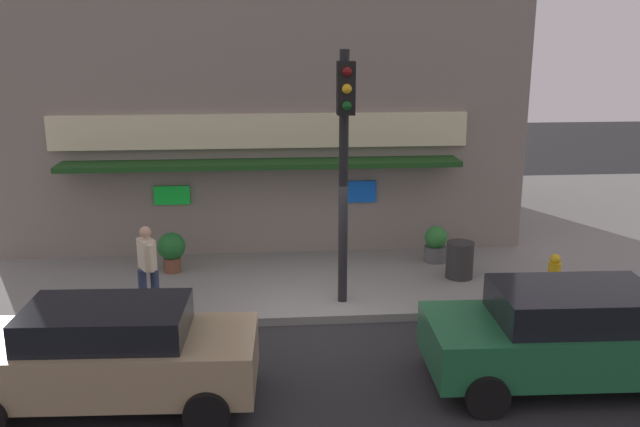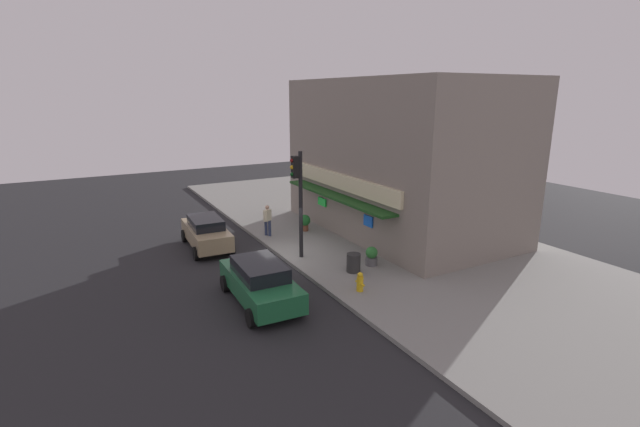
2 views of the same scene
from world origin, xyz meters
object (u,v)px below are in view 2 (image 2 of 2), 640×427
object	(u,v)px
pedestrian	(268,219)
parked_car_green	(260,282)
traffic_light	(298,191)
trash_can	(354,263)
fire_hydrant	(360,282)
parked_car_tan	(206,232)
potted_plant_by_doorway	(372,256)
potted_plant_by_window	(305,222)

from	to	relation	value
pedestrian	parked_car_green	bearing A→B (deg)	-24.57
traffic_light	trash_can	bearing A→B (deg)	24.72
fire_hydrant	parked_car_tan	distance (m)	8.97
pedestrian	traffic_light	bearing A→B (deg)	-0.08
traffic_light	fire_hydrant	bearing A→B (deg)	5.01
potted_plant_by_doorway	parked_car_tan	xyz separation A→B (m)	(-6.20, -5.56, 0.23)
parked_car_green	traffic_light	bearing A→B (deg)	135.25
parked_car_green	pedestrian	bearing A→B (deg)	155.43
fire_hydrant	potted_plant_by_doorway	xyz separation A→B (m)	(-2.00, 1.94, 0.05)
potted_plant_by_doorway	parked_car_tan	world-z (taller)	parked_car_tan
potted_plant_by_window	parked_car_green	size ratio (longest dim) A/B	0.20
parked_car_green	parked_car_tan	world-z (taller)	parked_car_green
traffic_light	trash_can	xyz separation A→B (m)	(2.67, 1.23, -2.72)
potted_plant_by_window	fire_hydrant	bearing A→B (deg)	-12.20
trash_can	potted_plant_by_doorway	size ratio (longest dim) A/B	0.94
fire_hydrant	potted_plant_by_doorway	bearing A→B (deg)	135.86
potted_plant_by_doorway	parked_car_tan	bearing A→B (deg)	-138.12
fire_hydrant	potted_plant_by_window	size ratio (longest dim) A/B	0.85
parked_car_green	fire_hydrant	bearing A→B (deg)	70.80
traffic_light	potted_plant_by_window	distance (m)	4.89
traffic_light	parked_car_green	bearing A→B (deg)	-44.75
trash_can	traffic_light	bearing A→B (deg)	-155.28
potted_plant_by_window	potted_plant_by_doorway	bearing A→B (deg)	2.09
trash_can	fire_hydrant	bearing A→B (deg)	-25.73
parked_car_green	trash_can	bearing A→B (deg)	96.68
traffic_light	fire_hydrant	size ratio (longest dim) A/B	6.39
pedestrian	trash_can	bearing A→B (deg)	10.83
traffic_light	pedestrian	xyz separation A→B (m)	(-3.73, 0.00, -2.22)
potted_plant_by_doorway	parked_car_green	xyz separation A→B (m)	(0.77, -5.49, 0.24)
traffic_light	fire_hydrant	xyz separation A→B (m)	(4.42, 0.39, -2.75)
fire_hydrant	parked_car_green	xyz separation A→B (m)	(-1.23, -3.54, 0.29)
trash_can	parked_car_tan	world-z (taller)	parked_car_tan
pedestrian	potted_plant_by_doorway	distance (m)	6.59
pedestrian	potted_plant_by_window	world-z (taller)	pedestrian
trash_can	potted_plant_by_window	world-z (taller)	potted_plant_by_window
pedestrian	fire_hydrant	bearing A→B (deg)	2.69
trash_can	parked_car_green	bearing A→B (deg)	-83.32
parked_car_green	parked_car_tan	xyz separation A→B (m)	(-6.97, -0.08, -0.00)
potted_plant_by_window	parked_car_green	world-z (taller)	parked_car_green
pedestrian	potted_plant_by_window	distance (m)	2.15
pedestrian	potted_plant_by_window	bearing A→B (deg)	85.43
fire_hydrant	trash_can	size ratio (longest dim) A/B	0.96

